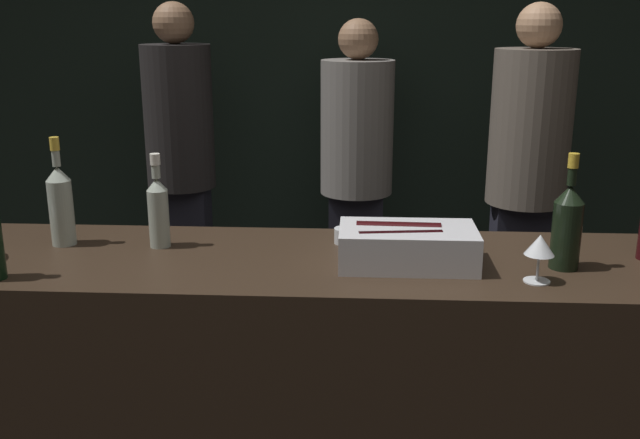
{
  "coord_description": "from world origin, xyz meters",
  "views": [
    {
      "loc": [
        0.13,
        -1.83,
        1.7
      ],
      "look_at": [
        0.0,
        0.36,
        1.07
      ],
      "focal_mm": 40.0,
      "sensor_mm": 36.0,
      "label": 1
    }
  ],
  "objects_px": {
    "candle_votive": "(345,236)",
    "person_blond_tee": "(356,163)",
    "ice_bin_with_bottles": "(406,245)",
    "white_wine_bottle": "(158,208)",
    "wine_glass": "(540,247)",
    "champagne_bottle": "(567,224)",
    "person_grey_polo": "(527,169)",
    "person_in_hoodie": "(181,155)",
    "rose_wine_bottle": "(61,203)"
  },
  "relations": [
    {
      "from": "white_wine_bottle",
      "to": "candle_votive",
      "type": "bearing_deg",
      "value": 6.44
    },
    {
      "from": "rose_wine_bottle",
      "to": "champagne_bottle",
      "type": "bearing_deg",
      "value": -5.03
    },
    {
      "from": "white_wine_bottle",
      "to": "ice_bin_with_bottles",
      "type": "bearing_deg",
      "value": -9.47
    },
    {
      "from": "rose_wine_bottle",
      "to": "white_wine_bottle",
      "type": "distance_m",
      "value": 0.33
    },
    {
      "from": "wine_glass",
      "to": "rose_wine_bottle",
      "type": "xyz_separation_m",
      "value": [
        -1.53,
        0.27,
        0.04
      ]
    },
    {
      "from": "rose_wine_bottle",
      "to": "person_in_hoodie",
      "type": "distance_m",
      "value": 1.43
    },
    {
      "from": "wine_glass",
      "to": "person_in_hoodie",
      "type": "relative_size",
      "value": 0.08
    },
    {
      "from": "rose_wine_bottle",
      "to": "person_in_hoodie",
      "type": "bearing_deg",
      "value": 88.01
    },
    {
      "from": "candle_votive",
      "to": "person_in_hoodie",
      "type": "height_order",
      "value": "person_in_hoodie"
    },
    {
      "from": "wine_glass",
      "to": "white_wine_bottle",
      "type": "distance_m",
      "value": 1.22
    },
    {
      "from": "wine_glass",
      "to": "candle_votive",
      "type": "height_order",
      "value": "wine_glass"
    },
    {
      "from": "candle_votive",
      "to": "person_blond_tee",
      "type": "height_order",
      "value": "person_blond_tee"
    },
    {
      "from": "rose_wine_bottle",
      "to": "wine_glass",
      "type": "bearing_deg",
      "value": -10.08
    },
    {
      "from": "wine_glass",
      "to": "ice_bin_with_bottles",
      "type": "bearing_deg",
      "value": 160.88
    },
    {
      "from": "candle_votive",
      "to": "person_in_hoodie",
      "type": "relative_size",
      "value": 0.04
    },
    {
      "from": "candle_votive",
      "to": "person_in_hoodie",
      "type": "distance_m",
      "value": 1.63
    },
    {
      "from": "ice_bin_with_bottles",
      "to": "rose_wine_bottle",
      "type": "xyz_separation_m",
      "value": [
        -1.15,
        0.14,
        0.08
      ]
    },
    {
      "from": "rose_wine_bottle",
      "to": "ice_bin_with_bottles",
      "type": "bearing_deg",
      "value": -6.99
    },
    {
      "from": "champagne_bottle",
      "to": "person_grey_polo",
      "type": "relative_size",
      "value": 0.2
    },
    {
      "from": "ice_bin_with_bottles",
      "to": "champagne_bottle",
      "type": "height_order",
      "value": "champagne_bottle"
    },
    {
      "from": "white_wine_bottle",
      "to": "person_blond_tee",
      "type": "xyz_separation_m",
      "value": [
        0.65,
        1.54,
        -0.15
      ]
    },
    {
      "from": "candle_votive",
      "to": "rose_wine_bottle",
      "type": "height_order",
      "value": "rose_wine_bottle"
    },
    {
      "from": "person_in_hoodie",
      "to": "person_blond_tee",
      "type": "xyz_separation_m",
      "value": [
        0.93,
        0.11,
        -0.06
      ]
    },
    {
      "from": "ice_bin_with_bottles",
      "to": "white_wine_bottle",
      "type": "distance_m",
      "value": 0.83
    },
    {
      "from": "person_grey_polo",
      "to": "person_blond_tee",
      "type": "bearing_deg",
      "value": -82.85
    },
    {
      "from": "white_wine_bottle",
      "to": "person_grey_polo",
      "type": "xyz_separation_m",
      "value": [
        1.49,
        1.21,
        -0.1
      ]
    },
    {
      "from": "ice_bin_with_bottles",
      "to": "person_in_hoodie",
      "type": "bearing_deg",
      "value": 125.14
    },
    {
      "from": "champagne_bottle",
      "to": "person_blond_tee",
      "type": "xyz_separation_m",
      "value": [
        -0.65,
        1.68,
        -0.16
      ]
    },
    {
      "from": "ice_bin_with_bottles",
      "to": "white_wine_bottle",
      "type": "bearing_deg",
      "value": 170.53
    },
    {
      "from": "wine_glass",
      "to": "person_blond_tee",
      "type": "height_order",
      "value": "person_blond_tee"
    },
    {
      "from": "ice_bin_with_bottles",
      "to": "person_blond_tee",
      "type": "relative_size",
      "value": 0.25
    },
    {
      "from": "champagne_bottle",
      "to": "white_wine_bottle",
      "type": "bearing_deg",
      "value": 173.9
    },
    {
      "from": "white_wine_bottle",
      "to": "person_blond_tee",
      "type": "bearing_deg",
      "value": 67.13
    },
    {
      "from": "white_wine_bottle",
      "to": "person_grey_polo",
      "type": "bearing_deg",
      "value": 39.09
    },
    {
      "from": "candle_votive",
      "to": "white_wine_bottle",
      "type": "xyz_separation_m",
      "value": [
        -0.62,
        -0.07,
        0.11
      ]
    },
    {
      "from": "candle_votive",
      "to": "person_grey_polo",
      "type": "distance_m",
      "value": 1.43
    },
    {
      "from": "person_in_hoodie",
      "to": "person_grey_polo",
      "type": "xyz_separation_m",
      "value": [
        1.77,
        -0.22,
        -0.01
      ]
    },
    {
      "from": "person_blond_tee",
      "to": "ice_bin_with_bottles",
      "type": "bearing_deg",
      "value": -58.08
    },
    {
      "from": "candle_votive",
      "to": "rose_wine_bottle",
      "type": "bearing_deg",
      "value": -176.08
    },
    {
      "from": "wine_glass",
      "to": "person_grey_polo",
      "type": "relative_size",
      "value": 0.08
    },
    {
      "from": "candle_votive",
      "to": "rose_wine_bottle",
      "type": "distance_m",
      "value": 0.96
    },
    {
      "from": "person_grey_polo",
      "to": "white_wine_bottle",
      "type": "bearing_deg",
      "value": -21.98
    },
    {
      "from": "person_in_hoodie",
      "to": "white_wine_bottle",
      "type": "bearing_deg",
      "value": -100.65
    },
    {
      "from": "person_grey_polo",
      "to": "candle_votive",
      "type": "bearing_deg",
      "value": -8.31
    },
    {
      "from": "rose_wine_bottle",
      "to": "white_wine_bottle",
      "type": "height_order",
      "value": "rose_wine_bottle"
    },
    {
      "from": "rose_wine_bottle",
      "to": "person_blond_tee",
      "type": "height_order",
      "value": "person_blond_tee"
    },
    {
      "from": "candle_votive",
      "to": "person_blond_tee",
      "type": "xyz_separation_m",
      "value": [
        0.03,
        1.47,
        -0.04
      ]
    },
    {
      "from": "champagne_bottle",
      "to": "candle_votive",
      "type": "bearing_deg",
      "value": 162.89
    },
    {
      "from": "candle_votive",
      "to": "champagne_bottle",
      "type": "distance_m",
      "value": 0.72
    },
    {
      "from": "person_in_hoodie",
      "to": "person_blond_tee",
      "type": "bearing_deg",
      "value": -14.9
    }
  ]
}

